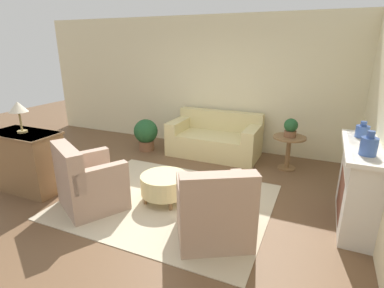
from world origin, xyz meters
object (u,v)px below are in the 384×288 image
couch (215,140)px  ottoman_table (164,184)px  vase_mantel_near (362,131)px  potted_plant_floor (146,133)px  armchair_right (214,213)px  side_table (289,147)px  armchair_left (88,184)px  dresser (28,161)px  potted_plant_on_side_table (291,127)px  table_lamp (18,108)px  vase_mantel_far (369,146)px

couch → ottoman_table: size_ratio=2.66×
vase_mantel_near → potted_plant_floor: (-3.95, 0.96, -0.76)m
couch → armchair_right: size_ratio=1.66×
armchair_right → side_table: 2.63m
armchair_left → side_table: size_ratio=1.76×
potted_plant_floor → vase_mantel_near: bearing=-13.7°
armchair_right → vase_mantel_near: vase_mantel_near is taller
ottoman_table → vase_mantel_near: vase_mantel_near is taller
vase_mantel_near → dresser: bearing=-163.3°
armchair_left → dresser: (-1.25, 0.06, 0.12)m
side_table → couch: bearing=172.6°
side_table → potted_plant_on_side_table: size_ratio=1.87×
potted_plant_floor → dresser: bearing=-106.0°
armchair_left → armchair_right: 1.87m
potted_plant_on_side_table → potted_plant_floor: size_ratio=0.49×
armchair_left → ottoman_table: (0.89, 0.58, -0.10)m
ottoman_table → potted_plant_on_side_table: 2.55m
armchair_left → armchair_right: bearing=0.0°
armchair_right → side_table: size_ratio=1.76×
vase_mantel_near → table_lamp: table_lamp is taller
couch → table_lamp: 3.59m
couch → vase_mantel_near: 2.94m
side_table → potted_plant_floor: potted_plant_floor is taller
ottoman_table → table_lamp: size_ratio=1.46×
ottoman_table → vase_mantel_near: size_ratio=3.24×
potted_plant_on_side_table → potted_plant_floor: bearing=-176.8°
ottoman_table → potted_plant_on_side_table: potted_plant_on_side_table is taller
armchair_right → side_table: bearing=78.8°
vase_mantel_far → potted_plant_floor: 4.37m
table_lamp → potted_plant_on_side_table: bearing=34.7°
couch → side_table: size_ratio=2.93×
dresser → side_table: bearing=34.7°
armchair_left → potted_plant_floor: size_ratio=1.61×
couch → side_table: bearing=-7.4°
vase_mantel_far → armchair_left: bearing=-167.8°
potted_plant_on_side_table → armchair_left: bearing=-132.8°
couch → vase_mantel_near: (2.49, -1.32, 0.82)m
couch → dresser: size_ratio=1.68×
potted_plant_on_side_table → potted_plant_floor: potted_plant_on_side_table is taller
couch → armchair_right: 2.95m
armchair_left → side_table: (2.39, 2.58, 0.07)m
potted_plant_floor → table_lamp: (-0.67, -2.35, 0.93)m
couch → armchair_left: (-0.89, -2.77, 0.04)m
armchair_right → table_lamp: bearing=178.8°
armchair_right → armchair_left: bearing=180.0°
couch → potted_plant_floor: (-1.46, -0.36, 0.06)m
potted_plant_on_side_table → dresser: bearing=-145.3°
vase_mantel_far → potted_plant_on_side_table: (-0.99, 1.85, -0.37)m
vase_mantel_near → potted_plant_on_side_table: size_ratio=0.64×
table_lamp → armchair_left: bearing=-2.9°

